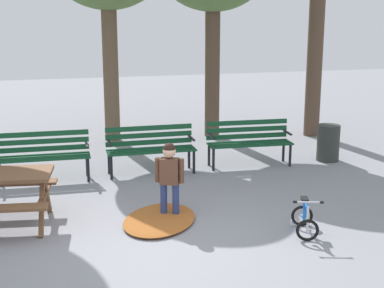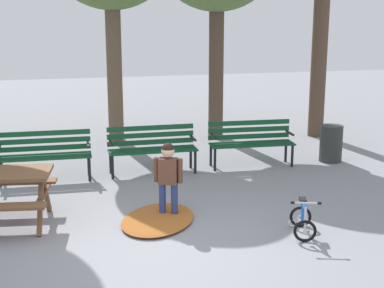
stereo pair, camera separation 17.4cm
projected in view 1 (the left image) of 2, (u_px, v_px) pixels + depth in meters
The scene contains 8 objects.
ground at pixel (155, 251), 7.10m from camera, with size 36.00×36.00×0.00m, color gray.
park_bench_far_left at pixel (43, 152), 9.86m from camera, with size 1.61×0.50×0.85m.
park_bench_left at pixel (151, 145), 10.34m from camera, with size 1.60×0.46×0.85m.
park_bench_right at pixel (249, 139), 10.84m from camera, with size 1.62×0.54×0.85m.
child_standing at pixel (170, 174), 8.09m from camera, with size 0.39×0.25×1.11m.
kids_bicycle at pixel (305, 219), 7.61m from camera, with size 0.50×0.62×0.54m.
leaf_pile at pixel (160, 219), 8.06m from camera, with size 1.39×0.97×0.07m, color #9E5623.
trash_bin at pixel (328, 143), 11.20m from camera, with size 0.44×0.44×0.71m, color #2D332D.
Camera 1 is at (-1.22, -6.49, 2.97)m, focal length 53.30 mm.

